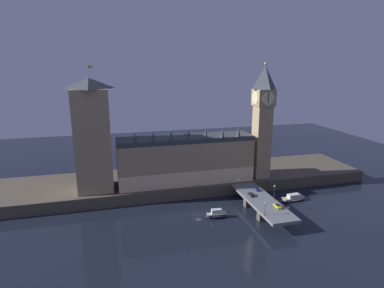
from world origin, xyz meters
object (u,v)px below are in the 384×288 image
object	(u,v)px
car_southbound_lead	(277,206)
victoria_tower	(93,135)
car_southbound_trail	(257,189)
street_lamp_far	(239,183)
boat_upstream	(216,215)
clock_tower	(263,119)
street_lamp_mid	(274,190)
car_northbound_lead	(251,195)
street_lamp_near	(265,207)
boat_downstream	(293,198)

from	to	relation	value
car_southbound_lead	victoria_tower	bearing A→B (deg)	151.09
car_southbound_lead	car_southbound_trail	distance (m)	21.32
victoria_tower	street_lamp_far	size ratio (longest dim) A/B	10.19
boat_upstream	victoria_tower	bearing A→B (deg)	147.02
clock_tower	car_southbound_lead	xyz separation A→B (m)	(-10.75, -40.16, -33.56)
street_lamp_far	car_southbound_lead	bearing A→B (deg)	-69.14
car_southbound_lead	street_lamp_mid	size ratio (longest dim) A/B	0.66
car_northbound_lead	boat_upstream	bearing A→B (deg)	-162.74
clock_tower	victoria_tower	world-z (taller)	clock_tower
street_lamp_mid	car_southbound_trail	bearing A→B (deg)	105.55
car_southbound_lead	street_lamp_mid	world-z (taller)	street_lamp_mid
clock_tower	street_lamp_mid	xyz separation A→B (m)	(-7.43, -30.80, -29.84)
car_southbound_trail	street_lamp_near	world-z (taller)	street_lamp_near
car_northbound_lead	street_lamp_far	size ratio (longest dim) A/B	0.75
clock_tower	car_southbound_trail	world-z (taller)	clock_tower
car_northbound_lead	boat_upstream	world-z (taller)	car_northbound_lead
victoria_tower	car_southbound_trail	size ratio (longest dim) A/B	16.16
car_southbound_trail	boat_upstream	xyz separation A→B (m)	(-26.24, -12.11, -5.30)
boat_upstream	boat_downstream	xyz separation A→B (m)	(45.74, 8.25, -0.25)
car_southbound_lead	boat_downstream	size ratio (longest dim) A/B	0.32
victoria_tower	boat_downstream	xyz separation A→B (m)	(100.35, -27.18, -33.83)
clock_tower	street_lamp_far	world-z (taller)	clock_tower
victoria_tower	street_lamp_near	xyz separation A→B (m)	(71.66, -50.00, -25.08)
clock_tower	boat_upstream	world-z (taller)	clock_tower
clock_tower	street_lamp_far	distance (m)	39.74
car_southbound_lead	street_lamp_mid	bearing A→B (deg)	70.44
street_lamp_near	boat_downstream	world-z (taller)	street_lamp_near
victoria_tower	street_lamp_far	xyz separation A→B (m)	(71.66, -20.56, -24.99)
boat_upstream	street_lamp_near	bearing A→B (deg)	-40.50
car_southbound_trail	car_southbound_lead	bearing A→B (deg)	-90.00
car_northbound_lead	street_lamp_far	xyz separation A→B (m)	(-3.33, 8.54, 3.24)
clock_tower	boat_downstream	size ratio (longest dim) A/B	4.43
car_southbound_lead	boat_upstream	world-z (taller)	car_southbound_lead
car_northbound_lead	car_southbound_lead	bearing A→B (deg)	-69.37
victoria_tower	car_southbound_lead	bearing A→B (deg)	-28.91
victoria_tower	car_northbound_lead	size ratio (longest dim) A/B	13.56
clock_tower	car_northbound_lead	distance (m)	44.87
street_lamp_near	street_lamp_mid	bearing A→B (deg)	49.65
car_northbound_lead	street_lamp_far	distance (m)	9.72
street_lamp_far	boat_upstream	bearing A→B (deg)	-138.91
car_northbound_lead	car_southbound_trail	bearing A→B (deg)	44.60
clock_tower	car_southbound_lead	bearing A→B (deg)	-104.99
clock_tower	street_lamp_mid	world-z (taller)	clock_tower
car_southbound_lead	street_lamp_far	bearing A→B (deg)	110.86
car_northbound_lead	car_southbound_trail	size ratio (longest dim) A/B	1.19
car_southbound_trail	street_lamp_mid	distance (m)	12.99
street_lamp_near	street_lamp_far	bearing A→B (deg)	90.00
car_southbound_trail	street_lamp_near	bearing A→B (deg)	-108.99
car_southbound_trail	boat_downstream	size ratio (longest dim) A/B	0.27
street_lamp_far	boat_downstream	size ratio (longest dim) A/B	0.43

